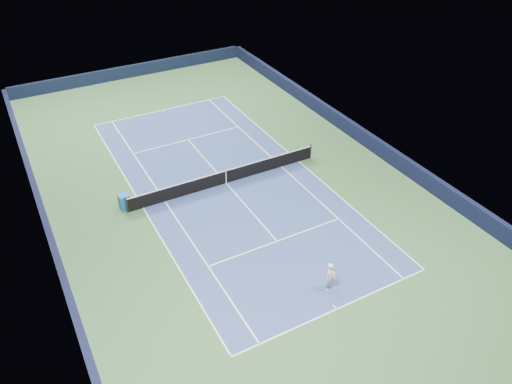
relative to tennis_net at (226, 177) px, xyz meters
name	(u,v)px	position (x,y,z in m)	size (l,w,h in m)	color
ground	(226,183)	(0.00, 0.00, -0.50)	(40.00, 40.00, 0.00)	#30572F
wall_far	(132,71)	(0.00, 19.82, 0.05)	(22.00, 0.35, 1.10)	black
wall_right	(362,136)	(10.82, 0.00, 0.05)	(0.35, 40.00, 1.10)	black
wall_left	(48,228)	(-10.82, 0.00, 0.05)	(0.35, 40.00, 1.10)	black
court_surface	(226,183)	(0.00, 0.00, -0.50)	(10.97, 23.77, 0.01)	navy
baseline_far	(162,110)	(0.00, 11.88, -0.50)	(10.97, 0.08, 0.00)	white
baseline_near	(337,309)	(0.00, -11.88, -0.50)	(10.97, 0.08, 0.00)	white
sideline_doubles_right	(299,161)	(5.49, 0.00, -0.50)	(0.08, 23.77, 0.00)	white
sideline_doubles_left	(143,208)	(-5.49, 0.00, -0.50)	(0.08, 23.77, 0.00)	white
sideline_singles_right	(282,167)	(4.12, 0.00, -0.50)	(0.08, 23.77, 0.00)	white
sideline_singles_left	(165,201)	(-4.12, 0.00, -0.50)	(0.08, 23.77, 0.00)	white
service_line_far	(188,140)	(0.00, 6.40, -0.50)	(8.23, 0.08, 0.00)	white
service_line_near	(277,241)	(0.00, -6.40, -0.50)	(8.23, 0.08, 0.00)	white
center_service_line	(226,183)	(0.00, 0.00, -0.50)	(0.08, 12.80, 0.00)	white
center_mark_far	(163,111)	(0.00, 11.73, -0.50)	(0.08, 0.30, 0.00)	white
center_mark_near	(335,307)	(0.00, -11.73, -0.50)	(0.08, 0.30, 0.00)	white
tennis_net	(226,177)	(0.00, 0.00, 0.00)	(12.90, 0.10, 1.07)	black
sponsor_cube	(125,202)	(-6.40, 0.47, -0.01)	(0.63, 0.58, 0.98)	#1C5DAD
tennis_player	(331,277)	(0.44, -10.65, 0.31)	(0.79, 1.27, 2.64)	white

